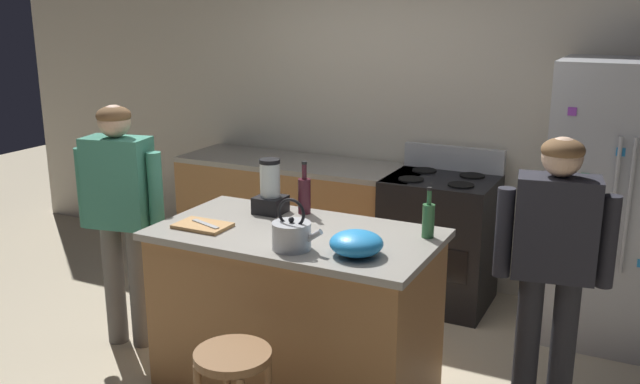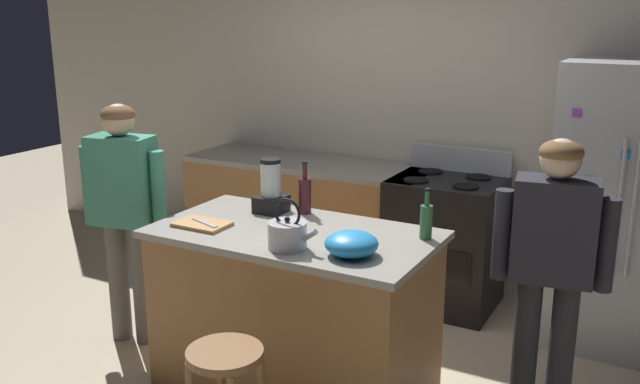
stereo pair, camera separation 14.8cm
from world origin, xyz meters
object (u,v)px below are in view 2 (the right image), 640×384
bottle_wine (305,194)px  bottle_olive_oil (426,220)px  blender_appliance (271,190)px  person_by_sink_right (552,258)px  bar_stool (226,377)px  cutting_board (202,224)px  refrigerator (630,208)px  stove_range (445,241)px  mixing_bowl (351,244)px  tea_kettle (288,234)px  person_by_island_left (124,202)px  kitchen_island (295,310)px  chef_knife (205,223)px

bottle_wine → bottle_olive_oil: bearing=-7.0°
blender_appliance → person_by_sink_right: bearing=2.8°
bar_stool → cutting_board: 0.98m
bottle_olive_oil → blender_appliance: bearing=179.1°
bar_stool → bottle_olive_oil: bearing=60.2°
refrigerator → stove_range: 1.28m
refrigerator → mixing_bowl: refrigerator is taller
tea_kettle → blender_appliance: bearing=130.0°
person_by_island_left → person_by_sink_right: person_by_island_left is taller
kitchen_island → cutting_board: bearing=-160.8°
person_by_island_left → tea_kettle: (1.36, -0.25, 0.08)m
person_by_island_left → cutting_board: bearing=-12.5°
mixing_bowl → tea_kettle: size_ratio=0.98×
bottle_wine → mixing_bowl: size_ratio=1.17×
bar_stool → blender_appliance: (-0.40, 1.03, 0.60)m
stove_range → bottle_wine: bearing=-111.9°
blender_appliance → chef_knife: blender_appliance is taller
cutting_board → person_by_island_left: bearing=167.5°
mixing_bowl → cutting_board: mixing_bowl is taller
person_by_island_left → person_by_sink_right: (2.56, 0.33, -0.02)m
tea_kettle → chef_knife: tea_kettle is taller
bar_stool → chef_knife: bearing=132.9°
tea_kettle → cutting_board: bearing=172.0°
bottle_olive_oil → chef_knife: bearing=-161.0°
person_by_island_left → bottle_wine: (1.13, 0.33, 0.12)m
kitchen_island → chef_knife: chef_knife is taller
person_by_island_left → bar_stool: 1.62m
blender_appliance → mixing_bowl: (0.75, -0.43, -0.08)m
person_by_sink_right → chef_knife: (-1.79, -0.49, 0.05)m
bar_stool → bottle_wine: bottle_wine is taller
cutting_board → bottle_olive_oil: bearing=18.7°
mixing_bowl → tea_kettle: tea_kettle is taller
cutting_board → bottle_wine: bearing=52.4°
kitchen_island → person_by_island_left: person_by_island_left is taller
refrigerator → bar_stool: (-1.47, -2.29, -0.43)m
blender_appliance → tea_kettle: size_ratio=1.19×
stove_range → cutting_board: bearing=-117.0°
blender_appliance → bottle_wine: size_ratio=1.04×
stove_range → blender_appliance: 1.57m
kitchen_island → refrigerator: size_ratio=0.85×
refrigerator → stove_range: bearing=178.8°
refrigerator → cutting_board: size_ratio=6.11×
person_by_sink_right → bottle_olive_oil: (-0.64, -0.09, 0.13)m
person_by_sink_right → bar_stool: (-1.22, -1.11, -0.44)m
person_by_island_left → mixing_bowl: (1.69, -0.19, 0.07)m
person_by_island_left → bottle_olive_oil: 1.94m
person_by_sink_right → cutting_board: size_ratio=5.13×
kitchen_island → mixing_bowl: bearing=-23.3°
bar_stool → bottle_olive_oil: (0.58, 1.02, 0.57)m
bottle_wine → blender_appliance: bearing=-156.5°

